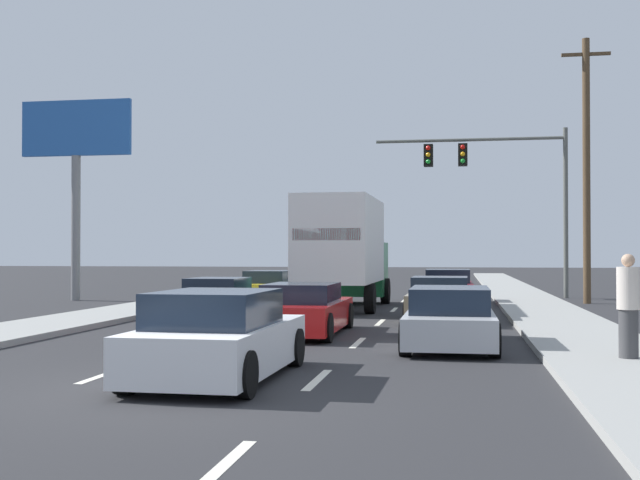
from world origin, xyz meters
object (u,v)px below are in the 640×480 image
at_px(car_tan, 440,301).
at_px(roadside_billboard, 76,155).
at_px(car_maroon, 448,288).
at_px(car_yellow, 270,287).
at_px(car_silver, 450,319).
at_px(box_truck, 344,248).
at_px(car_red, 303,311).
at_px(car_white, 219,338).
at_px(car_black, 218,298).
at_px(utility_pole_mid, 586,167).
at_px(traffic_signal_mast, 487,170).
at_px(pedestrian_near_corner, 628,306).

relative_size(car_tan, roadside_billboard, 0.54).
height_order(car_maroon, roadside_billboard, roadside_billboard).
distance_m(car_yellow, car_silver, 16.40).
xyz_separation_m(box_truck, car_silver, (3.65, -10.39, -1.52)).
distance_m(car_yellow, car_red, 13.43).
bearing_deg(car_white, roadside_billboard, 122.36).
height_order(car_black, utility_pole_mid, utility_pole_mid).
distance_m(box_truck, traffic_signal_mast, 10.15).
distance_m(box_truck, utility_pole_mid, 10.20).
distance_m(car_white, car_tan, 11.49).
bearing_deg(car_white, car_black, 107.06).
distance_m(car_black, traffic_signal_mast, 15.20).
height_order(utility_pole_mid, roadside_billboard, utility_pole_mid).
bearing_deg(utility_pole_mid, car_white, -113.18).
relative_size(car_yellow, car_white, 1.11).
bearing_deg(car_red, car_silver, -28.21).
distance_m(car_tan, traffic_signal_mast, 13.38).
height_order(car_black, roadside_billboard, roadside_billboard).
relative_size(car_yellow, pedestrian_near_corner, 2.65).
distance_m(car_white, roadside_billboard, 22.23).
xyz_separation_m(car_silver, pedestrian_near_corner, (3.01, -2.37, 0.46)).
distance_m(car_maroon, car_silver, 13.71).
bearing_deg(car_yellow, car_black, -88.36).
height_order(car_white, utility_pole_mid, utility_pole_mid).
distance_m(car_maroon, utility_pole_mid, 7.01).
bearing_deg(utility_pole_mid, car_red, -123.01).
bearing_deg(car_black, box_truck, 45.82).
relative_size(car_white, car_maroon, 1.03).
distance_m(car_black, utility_pole_mid, 15.15).
height_order(car_maroon, car_silver, car_maroon).
bearing_deg(car_yellow, car_white, -78.91).
bearing_deg(traffic_signal_mast, car_tan, -98.12).
bearing_deg(roadside_billboard, pedestrian_near_corner, -41.11).
bearing_deg(car_silver, car_tan, 93.00).
relative_size(car_white, utility_pole_mid, 0.42).
bearing_deg(traffic_signal_mast, car_black, -126.20).
bearing_deg(car_maroon, car_black, -135.17).
height_order(car_yellow, roadside_billboard, roadside_billboard).
bearing_deg(car_red, box_truck, 91.52).
relative_size(car_tan, traffic_signal_mast, 0.53).
relative_size(car_maroon, car_silver, 0.87).
bearing_deg(car_red, car_white, -90.10).
xyz_separation_m(car_yellow, roadside_billboard, (-7.72, -1.35, 5.34)).
bearing_deg(car_tan, car_maroon, 89.01).
bearing_deg(car_silver, car_white, -125.05).
height_order(car_red, utility_pole_mid, utility_pole_mid).
distance_m(car_tan, roadside_billboard, 17.18).
distance_m(car_black, car_maroon, 9.67).
xyz_separation_m(car_black, car_tan, (6.73, -0.72, 0.04)).
bearing_deg(car_maroon, utility_pole_mid, 11.97).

